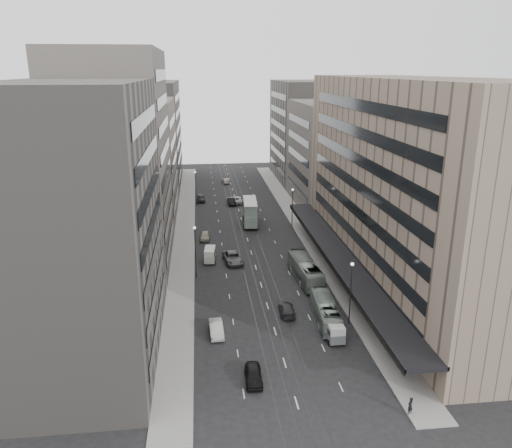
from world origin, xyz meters
name	(u,v)px	position (x,y,z in m)	size (l,w,h in m)	color
ground	(268,309)	(0.00, 0.00, 0.00)	(220.00, 220.00, 0.00)	black
sidewalk_right	(300,224)	(12.00, 37.50, 0.07)	(4.00, 125.00, 0.15)	gray
sidewalk_left	(185,228)	(-12.00, 37.50, 0.07)	(4.00, 125.00, 0.15)	gray
department_store	(407,184)	(21.45, 8.00, 14.95)	(19.20, 60.00, 30.00)	#7F6E5D
building_right_mid	(330,155)	(21.50, 52.00, 12.00)	(15.00, 28.00, 24.00)	#544F49
building_right_far	(304,131)	(21.50, 82.00, 14.00)	(15.00, 32.00, 28.00)	#5B5652
building_left_a	(80,227)	(-21.50, -8.00, 15.00)	(15.00, 28.00, 30.00)	#5B5652
building_left_b	(117,163)	(-21.50, 19.00, 17.00)	(15.00, 26.00, 34.00)	#544F49
building_left_c	(138,161)	(-21.50, 46.00, 12.50)	(15.00, 28.00, 25.00)	gray
building_left_d	(151,135)	(-21.50, 79.00, 14.00)	(15.00, 38.00, 28.00)	#5B5652
lamp_right_near	(351,286)	(9.70, -5.00, 5.20)	(0.44, 0.44, 8.32)	#262628
lamp_right_far	(292,204)	(9.70, 35.00, 5.20)	(0.44, 0.44, 8.32)	#262628
lamp_left_near	(195,246)	(-9.70, 12.00, 5.20)	(0.44, 0.44, 8.32)	#262628
lamp_left_far	(196,184)	(-9.70, 55.00, 5.20)	(0.44, 0.44, 8.32)	#262628
bus_near	(326,311)	(6.83, -4.15, 1.45)	(2.44, 10.43, 2.90)	gray
bus_far	(305,270)	(6.92, 8.99, 1.68)	(2.82, 12.04, 3.35)	gray
double_decker	(250,212)	(1.51, 38.64, 2.78)	(3.42, 9.58, 5.15)	gray
vw_microbus	(333,329)	(6.69, -8.49, 1.31)	(2.04, 4.37, 2.35)	#5A5E61
panel_van	(210,254)	(-7.39, 18.36, 1.32)	(2.16, 3.95, 2.40)	#B5B2A3
sedan_0	(253,375)	(-3.80, -16.06, 0.76)	(1.79, 4.44, 1.51)	black
sedan_1	(216,329)	(-7.26, -5.91, 0.76)	(1.60, 4.59, 1.51)	#B4B4AF
sedan_2	(233,258)	(-3.58, 17.59, 0.85)	(2.82, 6.11, 1.70)	#515153
sedan_3	(287,309)	(2.22, -1.61, 0.69)	(1.93, 4.75, 1.38)	#28292B
sedan_4	(205,236)	(-8.04, 29.81, 0.75)	(1.78, 4.43, 1.51)	#9D9882
sedan_5	(231,201)	(-1.31, 55.00, 0.80)	(1.70, 4.87, 1.60)	black
sedan_6	(236,200)	(-0.06, 56.57, 0.79)	(2.62, 5.69, 1.58)	silver
sedan_7	(252,204)	(3.25, 51.93, 0.83)	(2.33, 5.72, 1.66)	slate
sedan_8	(201,198)	(-8.50, 59.00, 0.84)	(1.99, 4.95, 1.69)	#29282B
sedan_9	(226,181)	(-1.40, 78.70, 0.70)	(1.48, 4.24, 1.40)	#ABA08E
pedestrian	(410,406)	(10.20, -22.94, 1.02)	(0.63, 0.42, 1.73)	black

